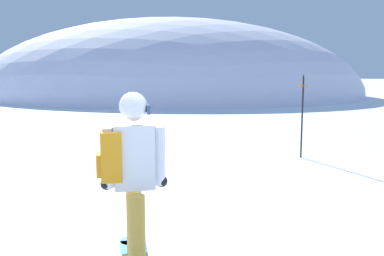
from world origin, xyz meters
name	(u,v)px	position (x,y,z in m)	size (l,w,h in m)	color
ridge_peak_main	(170,95)	(-6.24, 31.40, 0.00)	(31.95, 28.76, 12.82)	white
snowboarder_main	(131,180)	(-0.17, -0.33, 0.92)	(0.79, 1.75, 1.71)	blue
piste_marker_near	(302,110)	(2.00, 5.46, 1.07)	(0.20, 0.20, 1.87)	black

